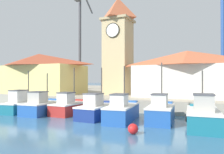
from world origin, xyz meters
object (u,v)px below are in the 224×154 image
at_px(fishing_boat_left_inner, 70,106).
at_px(clock_tower, 118,43).
at_px(fishing_boat_left_outer, 43,106).
at_px(port_crane_far, 222,35).
at_px(fishing_boat_mid_right, 161,112).
at_px(fishing_boat_mid_left, 98,109).
at_px(mooring_buoy, 133,129).
at_px(fishing_boat_center, 122,111).
at_px(fishing_boat_far_left, 24,104).
at_px(warehouse_left, 39,73).
at_px(warehouse_right, 187,73).
at_px(port_crane_near, 80,47).
at_px(fishing_boat_right_inner, 203,116).

relative_size(fishing_boat_left_inner, clock_tower, 0.30).
bearing_deg(fishing_boat_left_outer, port_crane_far, 53.59).
bearing_deg(fishing_boat_left_inner, fishing_boat_mid_right, -1.10).
relative_size(fishing_boat_mid_left, mooring_buoy, 7.53).
bearing_deg(fishing_boat_left_inner, port_crane_far, 56.73).
relative_size(fishing_boat_center, fishing_boat_mid_right, 1.12).
xyz_separation_m(fishing_boat_far_left, fishing_boat_mid_right, (13.60, 0.66, 0.06)).
bearing_deg(fishing_boat_mid_right, clock_tower, 128.58).
distance_m(warehouse_left, mooring_buoy, 22.85).
relative_size(warehouse_right, mooring_buoy, 19.17).
distance_m(fishing_boat_mid_left, port_crane_near, 28.04).
bearing_deg(fishing_boat_mid_left, fishing_boat_center, -7.51).
xyz_separation_m(fishing_boat_left_outer, fishing_boat_mid_left, (5.66, 0.43, -0.01)).
bearing_deg(warehouse_right, fishing_boat_far_left, -146.08).
relative_size(warehouse_left, warehouse_right, 1.12).
bearing_deg(port_crane_near, fishing_boat_mid_left, -52.90).
distance_m(fishing_boat_left_inner, warehouse_left, 13.98).
height_order(warehouse_left, mooring_buoy, warehouse_left).
height_order(fishing_boat_right_inner, warehouse_right, warehouse_right).
height_order(fishing_boat_left_inner, mooring_buoy, fishing_boat_left_inner).
xyz_separation_m(fishing_boat_right_inner, port_crane_near, (-24.21, 21.54, 9.05)).
xyz_separation_m(fishing_boat_mid_right, fishing_boat_right_inner, (3.00, -0.83, 0.01)).
bearing_deg(warehouse_left, fishing_boat_left_outer, -43.96).
bearing_deg(fishing_boat_center, fishing_boat_left_outer, -179.13).
bearing_deg(mooring_buoy, fishing_boat_mid_left, 139.83).
xyz_separation_m(port_crane_near, port_crane_far, (25.78, -0.65, -0.02)).
height_order(fishing_boat_left_outer, fishing_boat_left_inner, fishing_boat_left_inner).
bearing_deg(fishing_boat_left_outer, fishing_boat_center, 0.87).
distance_m(fishing_boat_left_outer, fishing_boat_center, 8.00).
xyz_separation_m(fishing_boat_mid_left, clock_tower, (-2.85, 10.55, 7.36)).
relative_size(fishing_boat_mid_right, warehouse_right, 0.38).
bearing_deg(fishing_boat_far_left, port_crane_near, 109.60).
bearing_deg(warehouse_right, port_crane_near, 152.23).
height_order(fishing_boat_center, mooring_buoy, fishing_boat_center).
bearing_deg(port_crane_far, mooring_buoy, -102.14).
bearing_deg(fishing_boat_right_inner, fishing_boat_mid_right, 164.59).
xyz_separation_m(warehouse_left, port_crane_near, (-1.46, 13.02, 5.68)).
xyz_separation_m(fishing_boat_mid_left, warehouse_right, (6.10, 9.51, 3.18)).
distance_m(fishing_boat_far_left, port_crane_far, 29.02).
height_order(fishing_boat_left_inner, clock_tower, clock_tower).
height_order(clock_tower, port_crane_near, port_crane_near).
height_order(fishing_boat_center, warehouse_right, warehouse_right).
relative_size(fishing_boat_left_inner, fishing_boat_right_inner, 0.89).
relative_size(fishing_boat_left_outer, fishing_boat_left_inner, 1.05).
bearing_deg(warehouse_right, fishing_boat_mid_right, -95.56).
bearing_deg(fishing_boat_left_outer, port_crane_near, 115.60).
xyz_separation_m(fishing_boat_mid_right, port_crane_near, (-21.21, 20.71, 9.06)).
bearing_deg(fishing_boat_center, warehouse_left, 153.44).
relative_size(fishing_boat_mid_right, clock_tower, 0.31).
height_order(clock_tower, port_crane_far, port_crane_far).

